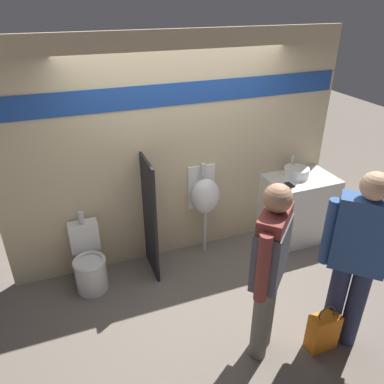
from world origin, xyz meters
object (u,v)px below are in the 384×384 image
toilet (89,263)px  person_with_lanyard (357,257)px  sink_basin (296,172)px  cell_phone (290,185)px  person_in_vest (270,263)px  shopping_bag (323,331)px  urinal_near_counter (205,196)px

toilet → person_with_lanyard: 2.80m
sink_basin → cell_phone: 0.29m
person_in_vest → person_with_lanyard: person_with_lanyard is taller
sink_basin → person_in_vest: person_in_vest is taller
person_in_vest → person_with_lanyard: size_ratio=0.97×
shopping_bag → toilet: bearing=139.0°
person_in_vest → toilet: bearing=89.1°
urinal_near_counter → person_with_lanyard: person_with_lanyard is taller
urinal_near_counter → shopping_bag: bearing=-76.2°
cell_phone → shopping_bag: (-0.57, -1.54, -0.71)m
toilet → cell_phone: bearing=-3.2°
sink_basin → toilet: size_ratio=0.36×
urinal_near_counter → toilet: 1.57m
cell_phone → shopping_bag: 1.79m
sink_basin → toilet: bearing=-179.1°
sink_basin → person_in_vest: bearing=-131.2°
toilet → person_with_lanyard: person_with_lanyard is taller
sink_basin → person_in_vest: (-1.33, -1.52, 0.05)m
person_with_lanyard → person_in_vest: bearing=31.7°
sink_basin → cell_phone: sink_basin is taller
toilet → shopping_bag: 2.56m
person_in_vest → shopping_bag: (0.55, -0.20, -0.82)m
toilet → shopping_bag: toilet is taller
cell_phone → person_in_vest: bearing=-129.9°
sink_basin → shopping_bag: (-0.78, -1.72, -0.77)m
cell_phone → urinal_near_counter: urinal_near_counter is taller
person_with_lanyard → shopping_bag: size_ratio=3.47×
cell_phone → toilet: (-2.50, 0.14, -0.61)m
urinal_near_counter → person_in_vest: 1.64m
toilet → person_in_vest: person_in_vest is taller
cell_phone → shopping_bag: size_ratio=0.27×
person_with_lanyard → sink_basin: bearing=-64.0°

